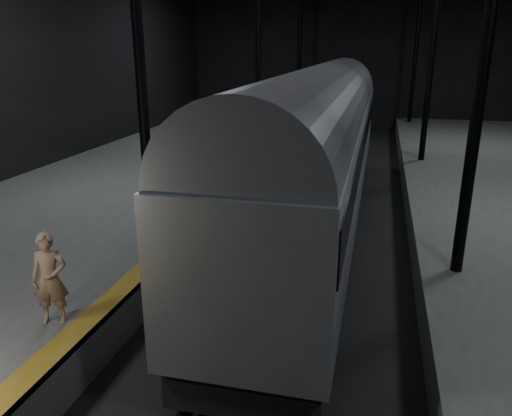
% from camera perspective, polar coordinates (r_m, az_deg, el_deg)
% --- Properties ---
extents(ground, '(44.00, 44.00, 0.00)m').
position_cam_1_polar(ground, '(16.51, 6.57, -3.09)').
color(ground, black).
rests_on(ground, ground).
extents(platform_left, '(9.00, 43.80, 1.00)m').
position_cam_1_polar(platform_left, '(18.72, -16.75, 0.43)').
color(platform_left, '#4E4E4C').
rests_on(platform_left, ground).
extents(tactile_strip, '(0.50, 43.80, 0.01)m').
position_cam_1_polar(tactile_strip, '(16.85, -4.32, 1.04)').
color(tactile_strip, '#8B6019').
rests_on(tactile_strip, platform_left).
extents(track, '(2.40, 43.00, 0.24)m').
position_cam_1_polar(track, '(16.49, 6.58, -2.87)').
color(track, '#3F3328').
rests_on(track, ground).
extents(train, '(2.94, 19.60, 5.24)m').
position_cam_1_polar(train, '(16.23, 7.20, 7.26)').
color(train, '#9A9DA1').
rests_on(train, ground).
extents(woman, '(0.75, 0.61, 1.78)m').
position_cam_1_polar(woman, '(9.92, -22.49, -7.49)').
color(woman, tan).
rests_on(woman, platform_left).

